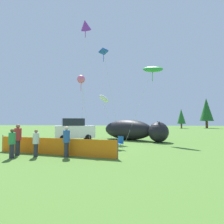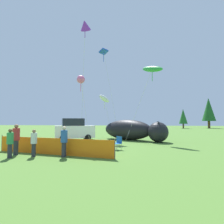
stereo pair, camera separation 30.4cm
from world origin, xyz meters
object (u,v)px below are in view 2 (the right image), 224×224
(inflatable_cat, at_px, (132,131))
(kite_purple_delta, at_px, (85,26))
(kite_blue_box, at_px, (104,53))
(folding_chair, at_px, (118,142))
(spectator_in_red_shirt, at_px, (10,142))
(kite_green_fish, at_px, (152,69))
(parked_car, at_px, (74,130))
(spectator_in_blue_shirt, at_px, (16,138))
(kite_pink_octopus, at_px, (81,80))
(spectator_in_green_shirt, at_px, (64,140))
(kite_white_ghost, at_px, (104,99))
(spectator_in_black_shirt, at_px, (34,142))

(inflatable_cat, relative_size, kite_purple_delta, 0.57)
(kite_blue_box, distance_m, kite_purple_delta, 4.50)
(folding_chair, height_order, kite_purple_delta, kite_purple_delta)
(spectator_in_red_shirt, distance_m, kite_green_fish, 14.47)
(parked_car, bearing_deg, kite_green_fish, -24.58)
(folding_chair, relative_size, spectator_in_blue_shirt, 0.51)
(kite_pink_octopus, relative_size, kite_green_fish, 0.84)
(spectator_in_green_shirt, distance_m, kite_white_ghost, 12.43)
(inflatable_cat, height_order, kite_blue_box, kite_blue_box)
(folding_chair, distance_m, kite_white_ghost, 10.18)
(spectator_in_blue_shirt, height_order, kite_green_fish, kite_green_fish)
(kite_pink_octopus, bearing_deg, spectator_in_black_shirt, -92.16)
(spectator_in_black_shirt, relative_size, kite_green_fish, 0.19)
(folding_chair, xyz_separation_m, spectator_in_green_shirt, (-2.88, -2.91, 0.42))
(parked_car, xyz_separation_m, inflatable_cat, (6.21, 0.87, -0.12))
(folding_chair, xyz_separation_m, kite_green_fish, (3.10, 5.72, 6.96))
(spectator_in_blue_shirt, relative_size, kite_green_fish, 0.23)
(folding_chair, bearing_deg, kite_green_fish, -171.33)
(kite_pink_octopus, bearing_deg, kite_purple_delta, -47.28)
(parked_car, relative_size, spectator_in_green_shirt, 2.50)
(kite_pink_octopus, height_order, kite_purple_delta, kite_purple_delta)
(kite_pink_octopus, height_order, kite_blue_box, kite_blue_box)
(parked_car, xyz_separation_m, folding_chair, (5.23, -5.52, -0.59))
(spectator_in_red_shirt, distance_m, kite_purple_delta, 13.72)
(folding_chair, relative_size, kite_blue_box, 0.09)
(spectator_in_red_shirt, bearing_deg, spectator_in_black_shirt, 24.12)
(spectator_in_black_shirt, bearing_deg, folding_chair, 32.81)
(spectator_in_red_shirt, relative_size, kite_white_ghost, 0.31)
(kite_blue_box, bearing_deg, spectator_in_blue_shirt, -107.52)
(kite_white_ghost, relative_size, kite_purple_delta, 0.43)
(spectator_in_red_shirt, xyz_separation_m, kite_pink_octopus, (1.44, 8.55, 5.57))
(spectator_in_red_shirt, height_order, kite_purple_delta, kite_purple_delta)
(parked_car, bearing_deg, spectator_in_red_shirt, -119.83)
(spectator_in_blue_shirt, xyz_separation_m, kite_green_fish, (9.14, 8.47, 6.48))
(folding_chair, distance_m, kite_blue_box, 13.30)
(spectator_in_red_shirt, height_order, kite_pink_octopus, kite_pink_octopus)
(spectator_in_black_shirt, distance_m, spectator_in_red_shirt, 1.25)
(parked_car, distance_m, kite_purple_delta, 10.95)
(inflatable_cat, bearing_deg, spectator_in_blue_shirt, -96.58)
(inflatable_cat, relative_size, spectator_in_red_shirt, 4.39)
(parked_car, height_order, spectator_in_green_shirt, parked_car)
(kite_white_ghost, bearing_deg, kite_purple_delta, -105.80)
(kite_pink_octopus, xyz_separation_m, kite_green_fish, (7.49, 0.71, 1.04))
(inflatable_cat, distance_m, kite_purple_delta, 12.09)
(spectator_in_black_shirt, height_order, kite_green_fish, kite_green_fish)
(kite_green_fish, bearing_deg, spectator_in_blue_shirt, -137.20)
(kite_green_fish, bearing_deg, kite_pink_octopus, -174.58)
(parked_car, distance_m, kite_white_ghost, 5.70)
(spectator_in_green_shirt, distance_m, kite_purple_delta, 13.18)
(kite_blue_box, bearing_deg, spectator_in_green_shirt, -91.84)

